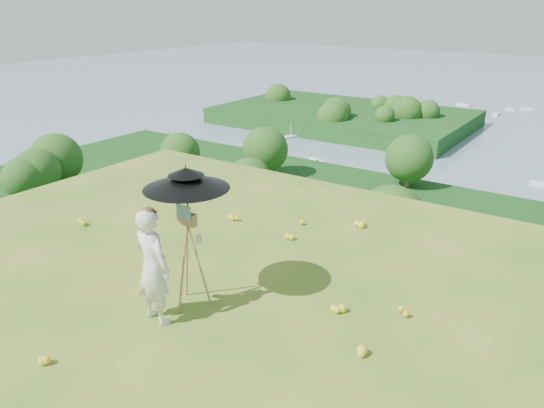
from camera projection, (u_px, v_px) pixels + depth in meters
The scene contains 8 objects.
ground at pixel (166, 333), 7.24m from camera, with size 14.00×14.00×0.00m, color #3C6C1F.
peninsula at pixel (343, 109), 176.75m from camera, with size 90.00×60.00×12.00m, color #0E350F, non-canonical shape.
slope_trees at pixel (516, 278), 39.60m from camera, with size 110.00×50.00×6.00m, color #264A16, non-canonical shape.
wildflowers at pixel (178, 321), 7.41m from camera, with size 10.00×10.50×0.12m, color yellow, non-canonical shape.
painter at pixel (153, 266), 7.24m from camera, with size 0.62×0.41×1.70m, color beige.
field_easel at pixel (189, 256), 7.66m from camera, with size 0.61×0.61×1.60m, color #985F3F, non-canonical shape.
sun_umbrella at pixel (187, 194), 7.35m from camera, with size 1.21×1.21×0.85m, color black, non-canonical shape.
painter_cap at pixel (148, 212), 6.95m from camera, with size 0.22×0.26×0.10m, color #C36B6F, non-canonical shape.
Camera 1 is at (4.66, -4.26, 4.22)m, focal length 35.00 mm.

